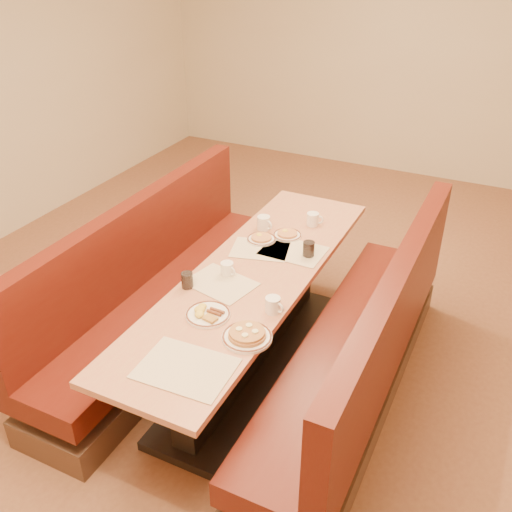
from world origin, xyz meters
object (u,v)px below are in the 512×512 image
at_px(booth_right, 361,356).
at_px(soda_tumbler_near, 187,280).
at_px(booth_left, 159,296).
at_px(pancake_plate, 247,335).
at_px(coffee_mug_d, 264,223).
at_px(soda_tumbler_mid, 309,249).
at_px(diner_table, 253,322).
at_px(coffee_mug_b, 227,269).
at_px(coffee_mug_a, 273,305).
at_px(coffee_mug_c, 313,219).
at_px(eggs_plate, 207,314).

bearing_deg(booth_right, soda_tumbler_near, -163.19).
bearing_deg(booth_left, pancake_plate, -30.56).
distance_m(coffee_mug_d, soda_tumbler_mid, 0.47).
distance_m(booth_right, coffee_mug_d, 1.17).
bearing_deg(booth_right, diner_table, 180.00).
distance_m(diner_table, coffee_mug_b, 0.45).
distance_m(coffee_mug_a, coffee_mug_c, 1.11).
height_order(coffee_mug_a, coffee_mug_b, coffee_mug_a).
xyz_separation_m(diner_table, coffee_mug_b, (-0.13, -0.08, 0.42)).
relative_size(diner_table, soda_tumbler_mid, 23.99).
relative_size(diner_table, eggs_plate, 10.04).
distance_m(booth_left, coffee_mug_c, 1.22).
height_order(pancake_plate, eggs_plate, pancake_plate).
distance_m(booth_right, coffee_mug_c, 1.10).
xyz_separation_m(diner_table, pancake_plate, (0.26, -0.59, 0.40)).
relative_size(booth_left, pancake_plate, 9.40).
distance_m(booth_right, soda_tumbler_mid, 0.76).
relative_size(pancake_plate, coffee_mug_c, 2.18).
distance_m(diner_table, coffee_mug_a, 0.60).
height_order(diner_table, soda_tumbler_mid, soda_tumbler_mid).
bearing_deg(pancake_plate, coffee_mug_d, 111.31).
height_order(booth_left, coffee_mug_a, booth_left).
relative_size(eggs_plate, soda_tumbler_near, 2.55).
xyz_separation_m(coffee_mug_d, soda_tumbler_near, (-0.09, -0.88, -0.00)).
height_order(diner_table, coffee_mug_d, coffee_mug_d).
xyz_separation_m(eggs_plate, coffee_mug_c, (0.13, 1.29, 0.03)).
bearing_deg(eggs_plate, booth_left, 144.37).
bearing_deg(coffee_mug_b, eggs_plate, -58.03).
relative_size(coffee_mug_a, coffee_mug_d, 0.95).
relative_size(eggs_plate, coffee_mug_c, 2.04).
height_order(pancake_plate, soda_tumbler_near, soda_tumbler_near).
relative_size(booth_left, coffee_mug_d, 19.66).
bearing_deg(diner_table, soda_tumbler_near, -132.48).
bearing_deg(pancake_plate, coffee_mug_a, 85.13).
distance_m(booth_right, pancake_plate, 0.86).
bearing_deg(booth_left, soda_tumbler_near, -34.06).
bearing_deg(booth_right, coffee_mug_d, 148.33).
bearing_deg(coffee_mug_a, diner_table, 147.23).
height_order(coffee_mug_c, soda_tumbler_near, soda_tumbler_near).
xyz_separation_m(diner_table, soda_tumbler_near, (-0.28, -0.31, 0.42)).
relative_size(eggs_plate, coffee_mug_b, 2.25).
bearing_deg(booth_right, booth_left, 180.00).
xyz_separation_m(eggs_plate, coffee_mug_a, (0.31, 0.20, 0.03)).
distance_m(pancake_plate, coffee_mug_b, 0.64).
relative_size(booth_left, coffee_mug_c, 20.49).
bearing_deg(coffee_mug_b, coffee_mug_a, -10.73).
bearing_deg(soda_tumbler_mid, coffee_mug_c, 107.29).
relative_size(diner_table, booth_left, 1.00).
distance_m(booth_left, coffee_mug_d, 0.90).
bearing_deg(diner_table, booth_right, 0.00).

